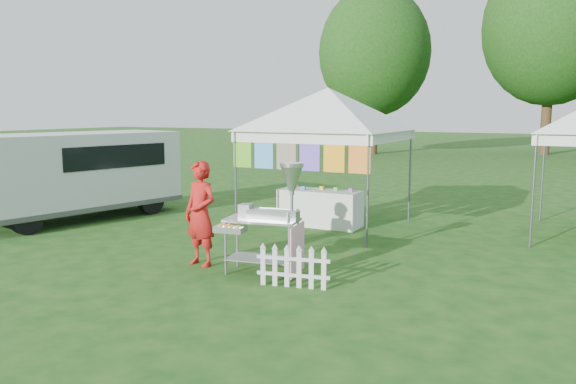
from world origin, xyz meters
The scene contains 9 objects.
ground centered at (0.00, 0.00, 0.00)m, with size 120.00×120.00×0.00m, color #144413.
canopy_main centered at (0.00, 3.49, 2.99)m, with size 4.24×4.24×3.45m.
tree_left centered at (-6.00, 24.00, 5.83)m, with size 6.40×6.40×9.53m.
tree_mid centered at (3.00, 28.00, 7.14)m, with size 7.60×7.60×11.52m.
donut_cart centered at (0.68, -0.14, 1.02)m, with size 1.27×1.04×1.74m.
vendor centered at (-0.62, -0.23, 0.86)m, with size 0.63×0.41×1.72m, color #B41916.
cargo_van centered at (-5.60, 1.79, 1.08)m, with size 2.97×5.12×2.00m.
picket_fence centered at (1.25, -0.59, 0.29)m, with size 1.06×0.24×0.56m.
display_table centered at (-0.21, 3.60, 0.40)m, with size 1.80×0.70×0.79m, color white.
Camera 1 is at (4.77, -7.53, 2.52)m, focal length 35.00 mm.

